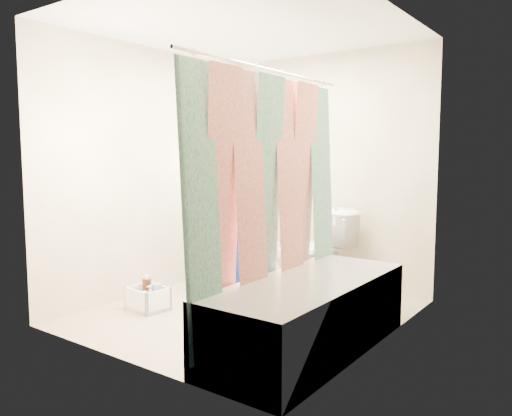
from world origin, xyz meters
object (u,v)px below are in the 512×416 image
Objects in this scene: bathtub at (308,313)px; plumber at (237,212)px; toilet at (313,253)px; cleaning_caddy at (149,299)px.

plumber is at bearing 147.92° from bathtub.
plumber is (-1.23, 0.77, 0.56)m from bathtub.
bathtub is at bearing 29.82° from plumber.
bathtub is 1.06× the size of plumber.
toilet is 2.30× the size of cleaning_caddy.
bathtub reaches higher than cleaning_caddy.
cleaning_caddy is at bearing -52.65° from plumber.
plumber is 4.53× the size of cleaning_caddy.
toilet is at bearing 118.20° from bathtub.
plumber reaches higher than cleaning_caddy.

